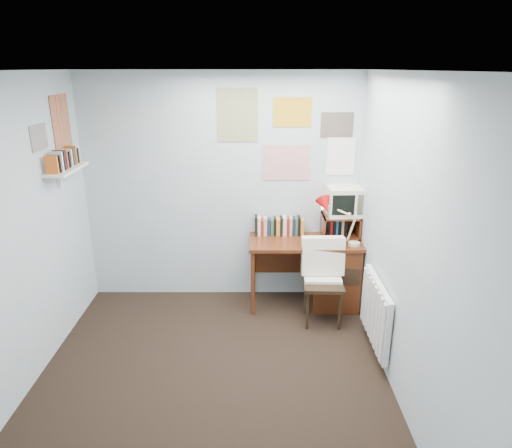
{
  "coord_description": "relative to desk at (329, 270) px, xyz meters",
  "views": [
    {
      "loc": [
        0.37,
        -3.09,
        2.52
      ],
      "look_at": [
        0.37,
        0.98,
        1.12
      ],
      "focal_mm": 32.0,
      "sensor_mm": 36.0,
      "label": 1
    }
  ],
  "objects": [
    {
      "name": "desk_lamp",
      "position": [
        0.23,
        -0.14,
        0.57
      ],
      "size": [
        0.33,
        0.29,
        0.44
      ],
      "primitive_type": "cube",
      "rotation": [
        0.0,
        0.0,
        -0.1
      ],
      "color": "red",
      "rests_on": "desk"
    },
    {
      "name": "crt_tv",
      "position": [
        0.14,
        0.13,
        0.77
      ],
      "size": [
        0.37,
        0.34,
        0.34
      ],
      "primitive_type": "cube",
      "rotation": [
        0.0,
        0.0,
        0.05
      ],
      "color": "beige",
      "rests_on": "tv_riser"
    },
    {
      "name": "ceiling",
      "position": [
        -1.17,
        -1.48,
        2.09
      ],
      "size": [
        3.0,
        3.5,
        0.02
      ],
      "primitive_type": "cube",
      "color": "white",
      "rests_on": "back_wall"
    },
    {
      "name": "back_wall",
      "position": [
        -1.17,
        0.27,
        0.84
      ],
      "size": [
        3.0,
        0.02,
        2.5
      ],
      "primitive_type": "cube",
      "color": "silver",
      "rests_on": "ground"
    },
    {
      "name": "right_wall",
      "position": [
        0.33,
        -1.48,
        0.84
      ],
      "size": [
        0.02,
        3.5,
        2.5
      ],
      "primitive_type": "cube",
      "color": "silver",
      "rests_on": "ground"
    },
    {
      "name": "wall_shelf",
      "position": [
        -2.57,
        -0.38,
        1.21
      ],
      "size": [
        0.2,
        0.62,
        0.24
      ],
      "primitive_type": "cube",
      "color": "white",
      "rests_on": "left_wall"
    },
    {
      "name": "ground",
      "position": [
        -1.17,
        -1.48,
        -0.41
      ],
      "size": [
        3.5,
        3.5,
        0.0
      ],
      "primitive_type": "plane",
      "color": "black",
      "rests_on": "ground"
    },
    {
      "name": "desk",
      "position": [
        0.0,
        0.0,
        0.0
      ],
      "size": [
        1.2,
        0.55,
        0.76
      ],
      "color": "#582914",
      "rests_on": "ground"
    },
    {
      "name": "tv_riser",
      "position": [
        0.12,
        0.11,
        0.48
      ],
      "size": [
        0.4,
        0.3,
        0.25
      ],
      "primitive_type": "cube",
      "color": "#582914",
      "rests_on": "desk"
    },
    {
      "name": "posters_back",
      "position": [
        -0.47,
        0.26,
        1.44
      ],
      "size": [
        1.2,
        0.01,
        0.9
      ],
      "primitive_type": "cube",
      "color": "white",
      "rests_on": "back_wall"
    },
    {
      "name": "radiator",
      "position": [
        0.29,
        -0.93,
        0.01
      ],
      "size": [
        0.09,
        0.8,
        0.6
      ],
      "primitive_type": "cube",
      "color": "white",
      "rests_on": "right_wall"
    },
    {
      "name": "book_row",
      "position": [
        -0.51,
        0.18,
        0.46
      ],
      "size": [
        0.6,
        0.14,
        0.22
      ],
      "primitive_type": "cube",
      "color": "#582914",
      "rests_on": "desk"
    },
    {
      "name": "left_wall",
      "position": [
        -2.67,
        -1.48,
        0.84
      ],
      "size": [
        0.02,
        3.5,
        2.5
      ],
      "primitive_type": "cube",
      "color": "silver",
      "rests_on": "ground"
    },
    {
      "name": "posters_left",
      "position": [
        -2.67,
        -0.38,
        1.59
      ],
      "size": [
        0.01,
        0.7,
        0.6
      ],
      "primitive_type": "cube",
      "color": "white",
      "rests_on": "left_wall"
    },
    {
      "name": "desk_chair",
      "position": [
        -0.11,
        -0.38,
        0.02
      ],
      "size": [
        0.45,
        0.44,
        0.86
      ],
      "primitive_type": "cube",
      "rotation": [
        0.0,
        0.0,
        -0.04
      ],
      "color": "black",
      "rests_on": "ground"
    }
  ]
}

